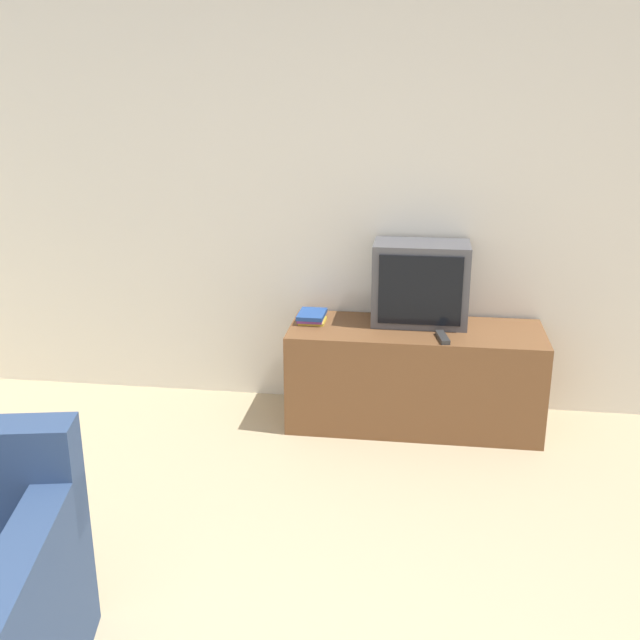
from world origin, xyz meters
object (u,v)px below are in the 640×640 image
at_px(book_stack, 312,317).
at_px(remote_on_stand, 443,337).
at_px(tv_stand, 414,376).
at_px(television, 420,283).

relative_size(book_stack, remote_on_stand, 1.14).
bearing_deg(tv_stand, book_stack, 175.27).
relative_size(television, remote_on_stand, 2.83).
relative_size(tv_stand, remote_on_stand, 7.53).
xyz_separation_m(television, remote_on_stand, (0.13, -0.28, -0.22)).
relative_size(television, book_stack, 2.47).
distance_m(tv_stand, book_stack, 0.69).
xyz_separation_m(tv_stand, remote_on_stand, (0.14, -0.16, 0.30)).
distance_m(tv_stand, television, 0.54).
bearing_deg(tv_stand, remote_on_stand, -48.58).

